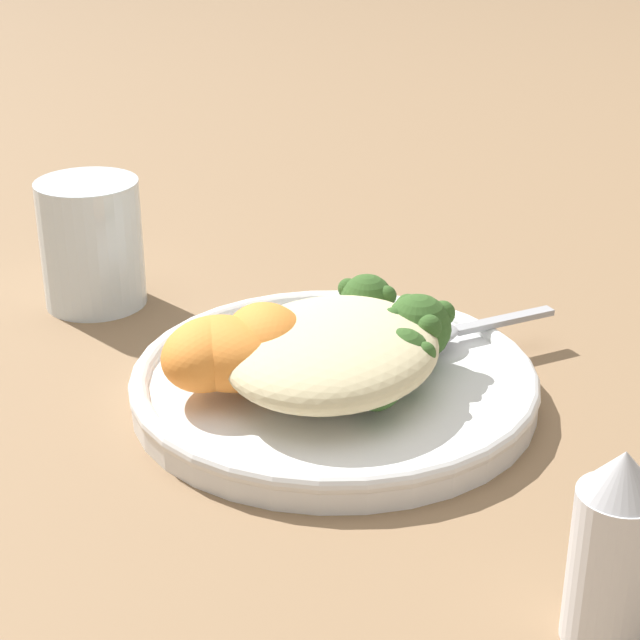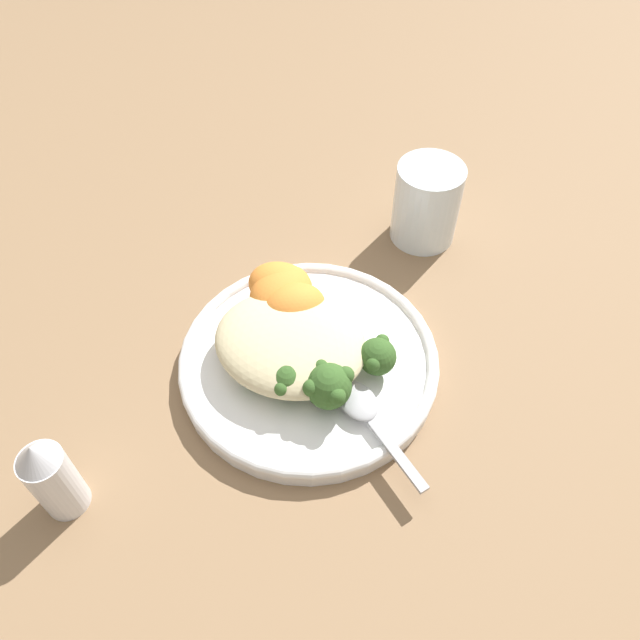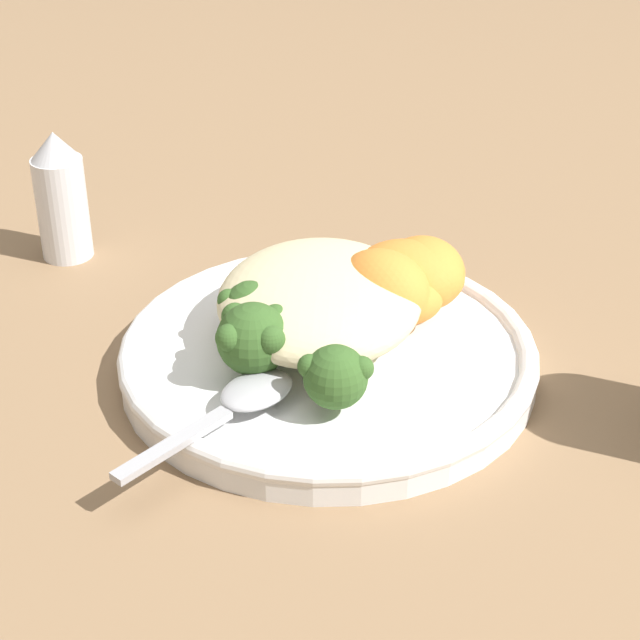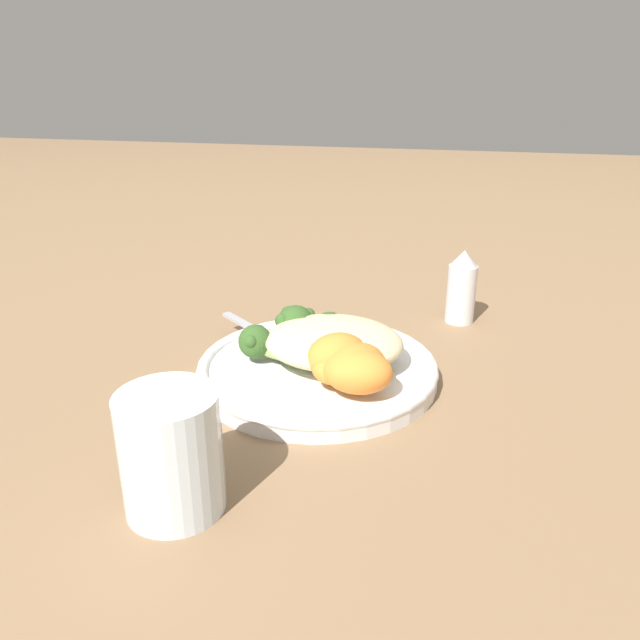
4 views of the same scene
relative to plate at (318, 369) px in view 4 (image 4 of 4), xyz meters
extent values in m
plane|color=#846647|center=(-0.01, 0.01, -0.01)|extent=(4.00, 4.00, 0.00)
cylinder|color=white|center=(0.00, 0.00, 0.00)|extent=(0.25, 0.25, 0.02)
torus|color=white|center=(0.00, 0.00, 0.00)|extent=(0.25, 0.25, 0.01)
ellipsoid|color=beige|center=(-0.02, -0.01, 0.03)|extent=(0.14, 0.12, 0.04)
ellipsoid|color=#8EB25B|center=(-0.02, -0.01, 0.02)|extent=(0.05, 0.08, 0.02)
sphere|color=#335623|center=(-0.03, -0.04, 0.03)|extent=(0.03, 0.03, 0.03)
sphere|color=#335623|center=(-0.03, -0.03, 0.03)|extent=(0.01, 0.01, 0.01)
sphere|color=#335623|center=(-0.05, -0.04, 0.03)|extent=(0.01, 0.01, 0.01)
sphere|color=#335623|center=(-0.03, -0.05, 0.03)|extent=(0.01, 0.01, 0.01)
ellipsoid|color=#8EB25B|center=(-0.01, -0.01, 0.02)|extent=(0.03, 0.08, 0.02)
sphere|color=#335623|center=(0.00, -0.04, 0.03)|extent=(0.04, 0.04, 0.04)
sphere|color=#335623|center=(0.00, -0.03, 0.03)|extent=(0.01, 0.01, 0.01)
sphere|color=#335623|center=(0.00, -0.06, 0.03)|extent=(0.01, 0.01, 0.01)
ellipsoid|color=#8EB25B|center=(0.01, 0.00, 0.02)|extent=(0.07, 0.08, 0.01)
sphere|color=#335623|center=(0.03, -0.04, 0.03)|extent=(0.04, 0.04, 0.04)
sphere|color=#335623|center=(0.05, -0.03, 0.04)|extent=(0.02, 0.02, 0.02)
sphere|color=#335623|center=(0.02, -0.03, 0.04)|extent=(0.02, 0.02, 0.02)
sphere|color=#335623|center=(0.02, -0.05, 0.04)|extent=(0.02, 0.02, 0.02)
sphere|color=#335623|center=(0.05, -0.05, 0.04)|extent=(0.02, 0.02, 0.02)
ellipsoid|color=#8EB25B|center=(0.01, 0.01, 0.02)|extent=(0.10, 0.03, 0.02)
sphere|color=#335623|center=(0.06, 0.01, 0.03)|extent=(0.04, 0.04, 0.04)
sphere|color=#335623|center=(0.06, 0.02, 0.03)|extent=(0.01, 0.01, 0.01)
sphere|color=#335623|center=(0.06, -0.01, 0.03)|extent=(0.01, 0.01, 0.01)
ellipsoid|color=orange|center=(-0.03, 0.03, 0.03)|extent=(0.08, 0.08, 0.04)
ellipsoid|color=orange|center=(-0.05, 0.05, 0.03)|extent=(0.07, 0.08, 0.04)
ellipsoid|color=orange|center=(-0.03, 0.04, 0.03)|extent=(0.05, 0.06, 0.03)
ellipsoid|color=orange|center=(-0.05, 0.06, 0.03)|extent=(0.07, 0.05, 0.04)
cube|color=#A3A3A8|center=(0.11, -0.07, 0.01)|extent=(0.06, 0.05, 0.00)
ellipsoid|color=#A3A3A8|center=(0.06, -0.04, 0.02)|extent=(0.06, 0.05, 0.01)
cylinder|color=silver|center=(0.05, 0.22, 0.04)|extent=(0.07, 0.07, 0.09)
cylinder|color=silver|center=(-0.14, -0.20, 0.03)|extent=(0.04, 0.04, 0.07)
cone|color=#B2B2B7|center=(-0.14, -0.20, 0.07)|extent=(0.03, 0.03, 0.02)
camera|label=1|loc=(-0.52, -0.25, 0.31)|focal=60.00mm
camera|label=2|loc=(0.13, -0.32, 0.49)|focal=35.00mm
camera|label=3|loc=(0.53, 0.03, 0.34)|focal=60.00mm
camera|label=4|loc=(-0.14, 0.56, 0.29)|focal=35.00mm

